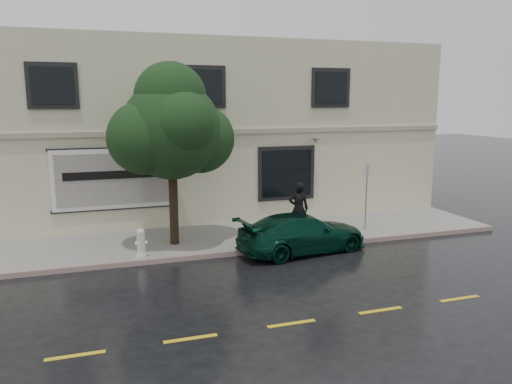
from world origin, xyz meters
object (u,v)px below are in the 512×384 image
object	(u,v)px
car	(302,233)
fire_hydrant	(141,243)
street_tree	(171,130)
pedestrian	(299,209)

from	to	relation	value
car	fire_hydrant	bearing A→B (deg)	74.65
car	street_tree	world-z (taller)	street_tree
car	fire_hydrant	xyz separation A→B (m)	(-4.93, 0.60, -0.04)
pedestrian	fire_hydrant	bearing A→B (deg)	24.31
pedestrian	street_tree	world-z (taller)	street_tree
pedestrian	fire_hydrant	xyz separation A→B (m)	(-5.36, -0.73, -0.51)
pedestrian	fire_hydrant	size ratio (longest dim) A/B	2.15
fire_hydrant	pedestrian	bearing A→B (deg)	11.82
street_tree	car	bearing A→B (deg)	-23.78
pedestrian	car	bearing A→B (deg)	88.68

